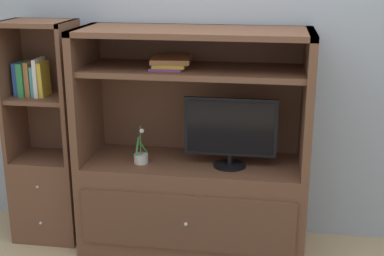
# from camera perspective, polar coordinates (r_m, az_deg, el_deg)

# --- Properties ---
(painted_rear_wall) EXTENTS (6.00, 0.10, 2.80)m
(painted_rear_wall) POSITION_cam_1_polar(r_m,az_deg,el_deg) (3.75, 0.95, 9.44)
(painted_rear_wall) COLOR #9EA8B2
(painted_rear_wall) RESTS_ON ground_plane
(media_console) EXTENTS (1.51, 0.60, 1.51)m
(media_console) POSITION_cam_1_polar(r_m,az_deg,el_deg) (3.66, 0.14, -5.59)
(media_console) COLOR brown
(media_console) RESTS_ON ground_plane
(tv_monitor) EXTENTS (0.60, 0.22, 0.46)m
(tv_monitor) POSITION_cam_1_polar(r_m,az_deg,el_deg) (3.44, 4.11, -0.28)
(tv_monitor) COLOR black
(tv_monitor) RESTS_ON media_console
(potted_plant) EXTENTS (0.09, 0.10, 0.26)m
(potted_plant) POSITION_cam_1_polar(r_m,az_deg,el_deg) (3.57, -5.47, -3.08)
(potted_plant) COLOR beige
(potted_plant) RESTS_ON media_console
(magazine_stack) EXTENTS (0.27, 0.33, 0.07)m
(magazine_stack) POSITION_cam_1_polar(r_m,az_deg,el_deg) (3.45, -2.25, 7.07)
(magazine_stack) COLOR purple
(magazine_stack) RESTS_ON media_console
(bookshelf_tall) EXTENTS (0.46, 0.39, 1.55)m
(bookshelf_tall) POSITION_cam_1_polar(r_m,az_deg,el_deg) (3.93, -15.08, -4.04)
(bookshelf_tall) COLOR brown
(bookshelf_tall) RESTS_ON ground_plane
(upright_book_row) EXTENTS (0.21, 0.16, 0.26)m
(upright_book_row) POSITION_cam_1_polar(r_m,az_deg,el_deg) (3.78, -16.77, 5.06)
(upright_book_row) COLOR #2D519E
(upright_book_row) RESTS_ON bookshelf_tall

